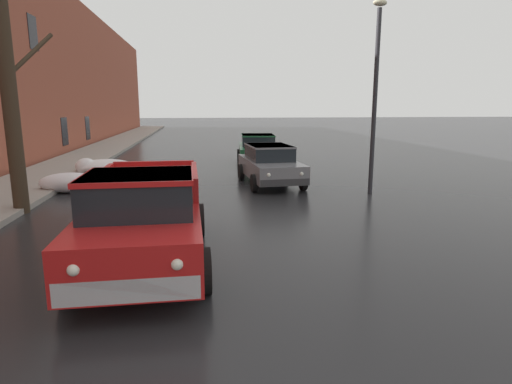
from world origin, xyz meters
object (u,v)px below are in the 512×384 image
(bare_tree_second_along_sidewalk, at_px, (6,81))
(street_lamp_post, at_px, (375,89))
(pickup_truck_red_approaching_near_lane, at_px, (145,217))
(sedan_grey_parked_kerbside_close, at_px, (270,164))
(sedan_green_parked_kerbside_mid, at_px, (258,148))

(bare_tree_second_along_sidewalk, xyz_separation_m, street_lamp_post, (10.29, 1.15, -0.10))
(street_lamp_post, bearing_deg, pickup_truck_red_approaching_near_lane, -139.34)
(bare_tree_second_along_sidewalk, bearing_deg, sedan_grey_parked_kerbside_close, 24.14)
(bare_tree_second_along_sidewalk, relative_size, street_lamp_post, 1.09)
(sedan_grey_parked_kerbside_close, distance_m, street_lamp_post, 4.46)
(bare_tree_second_along_sidewalk, distance_m, pickup_truck_red_approaching_near_lane, 6.36)
(pickup_truck_red_approaching_near_lane, xyz_separation_m, street_lamp_post, (6.46, 5.55, 2.44))
(sedan_grey_parked_kerbside_close, bearing_deg, bare_tree_second_along_sidewalk, -155.86)
(pickup_truck_red_approaching_near_lane, distance_m, sedan_grey_parked_kerbside_close, 8.44)
(sedan_grey_parked_kerbside_close, distance_m, sedan_green_parked_kerbside_mid, 5.65)
(pickup_truck_red_approaching_near_lane, relative_size, street_lamp_post, 0.85)
(sedan_green_parked_kerbside_mid, relative_size, street_lamp_post, 0.71)
(street_lamp_post, bearing_deg, sedan_green_parked_kerbside_mid, 108.78)
(pickup_truck_red_approaching_near_lane, bearing_deg, street_lamp_post, 40.66)
(pickup_truck_red_approaching_near_lane, xyz_separation_m, sedan_grey_parked_kerbside_close, (3.50, 7.68, -0.13))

